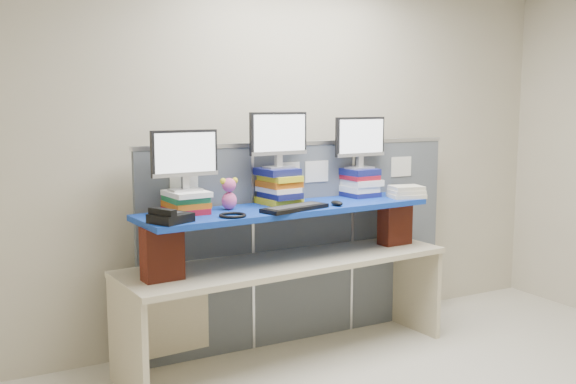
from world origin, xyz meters
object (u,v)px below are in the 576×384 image
blue_board (288,209)px  monitor_right (360,139)px  desk (288,279)px  desk_phone (170,217)px  keyboard (295,208)px  monitor_center (279,136)px  monitor_left (185,156)px

blue_board → monitor_right: monitor_right is taller
desk → monitor_right: 1.21m
blue_board → desk_phone: (-0.92, -0.22, 0.05)m
monitor_right → desk_phone: bearing=-171.1°
blue_board → monitor_right: 0.87m
desk → blue_board: bearing=-94.5°
desk → desk_phone: desk_phone is taller
blue_board → keyboard: bearing=-107.0°
blue_board → monitor_center: size_ratio=4.69×
blue_board → monitor_center: monitor_center is taller
desk → desk_phone: bearing=-171.2°
blue_board → desk_phone: bearing=-171.2°
monitor_left → monitor_center: size_ratio=1.00×
monitor_center → desk_phone: bearing=-164.3°
monitor_center → monitor_right: size_ratio=1.00×
blue_board → keyboard: 0.17m
monitor_center → monitor_right: monitor_center is taller
monitor_center → desk_phone: 1.07m
monitor_right → desk_phone: 1.73m
desk → monitor_center: size_ratio=5.37×
monitor_left → keyboard: bearing=-23.0°
desk → keyboard: (-0.04, -0.17, 0.53)m
monitor_left → monitor_center: bearing=-0.0°
keyboard → desk_phone: size_ratio=1.86×
desk → monitor_center: monitor_center is taller
desk → monitor_left: bearing=170.6°
blue_board → monitor_left: bearing=170.6°
monitor_left → desk: bearing=-9.4°
monitor_center → keyboard: (-0.03, -0.29, -0.46)m
desk → blue_board: blue_board is taller
monitor_left → desk_phone: bearing=-129.9°
blue_board → monitor_left: monitor_left is taller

